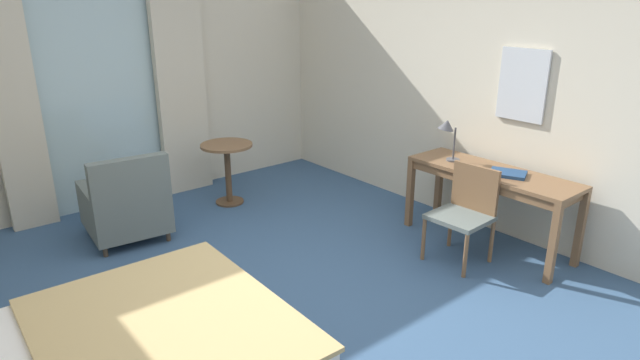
% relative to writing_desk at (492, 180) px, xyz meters
% --- Properties ---
extents(ground, '(5.64, 6.69, 0.10)m').
position_rel_writing_desk_xyz_m(ground, '(-2.15, 0.32, -0.71)').
color(ground, '#38567A').
extents(wall_back, '(5.24, 0.12, 2.89)m').
position_rel_writing_desk_xyz_m(wall_back, '(-2.15, 3.41, 0.79)').
color(wall_back, beige).
rests_on(wall_back, ground).
extents(wall_right, '(0.12, 6.29, 2.89)m').
position_rel_writing_desk_xyz_m(wall_right, '(0.41, 0.32, 0.79)').
color(wall_right, beige).
rests_on(wall_right, ground).
extents(balcony_glass_door, '(1.29, 0.02, 2.54)m').
position_rel_writing_desk_xyz_m(balcony_glass_door, '(-2.36, 3.33, 0.61)').
color(balcony_glass_door, silver).
rests_on(balcony_glass_door, ground).
extents(curtain_panel_left, '(0.43, 0.10, 2.75)m').
position_rel_writing_desk_xyz_m(curtain_panel_left, '(-3.23, 3.23, 0.72)').
color(curtain_panel_left, beige).
rests_on(curtain_panel_left, ground).
extents(curtain_panel_right, '(0.59, 0.10, 2.75)m').
position_rel_writing_desk_xyz_m(curtain_panel_right, '(-1.49, 3.23, 0.72)').
color(curtain_panel_right, beige).
rests_on(curtain_panel_right, ground).
extents(writing_desk, '(0.53, 1.59, 0.75)m').
position_rel_writing_desk_xyz_m(writing_desk, '(0.00, 0.00, 0.00)').
color(writing_desk, brown).
rests_on(writing_desk, ground).
extents(desk_chair, '(0.47, 0.50, 0.85)m').
position_rel_writing_desk_xyz_m(desk_chair, '(-0.42, -0.03, -0.17)').
color(desk_chair, slate).
rests_on(desk_chair, ground).
extents(desk_lamp, '(0.22, 0.20, 0.42)m').
position_rel_writing_desk_xyz_m(desk_lamp, '(-0.09, 0.47, 0.40)').
color(desk_lamp, '#4C4C51').
rests_on(desk_lamp, writing_desk).
extents(closed_book, '(0.34, 0.38, 0.03)m').
position_rel_writing_desk_xyz_m(closed_book, '(-0.02, -0.16, 0.11)').
color(closed_book, navy).
rests_on(closed_book, writing_desk).
extents(armchair_by_window, '(0.78, 0.85, 0.89)m').
position_rel_writing_desk_xyz_m(armchair_by_window, '(-2.59, 2.30, -0.32)').
color(armchair_by_window, slate).
rests_on(armchair_by_window, ground).
extents(round_cafe_table, '(0.58, 0.58, 0.70)m').
position_rel_writing_desk_xyz_m(round_cafe_table, '(-1.35, 2.51, -0.15)').
color(round_cafe_table, brown).
rests_on(round_cafe_table, ground).
extents(wall_mirror, '(0.02, 0.47, 0.66)m').
position_rel_writing_desk_xyz_m(wall_mirror, '(0.33, 0.00, 0.84)').
color(wall_mirror, silver).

